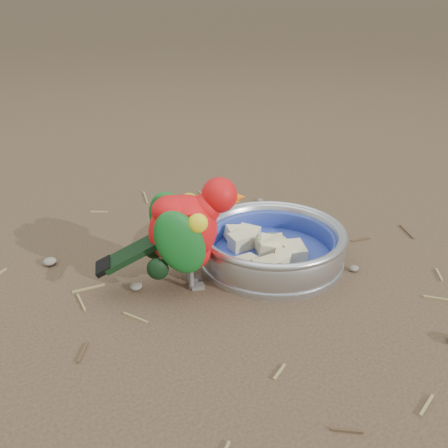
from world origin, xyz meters
TOP-DOWN VIEW (x-y plane):
  - ground at (0.00, 0.00)m, footprint 60.00×60.00m
  - food_bowl at (0.12, 0.03)m, footprint 0.24×0.24m
  - bowl_wall at (0.12, 0.03)m, footprint 0.24×0.24m
  - fruit_wedges at (0.12, 0.03)m, footprint 0.14×0.14m
  - lory_parrot at (-0.03, 0.05)m, footprint 0.23×0.17m
  - ground_debris at (-0.04, 0.07)m, footprint 0.90×0.80m

SIDE VIEW (x-z plane):
  - ground at x=0.00m, z-range 0.00..0.00m
  - ground_debris at x=-0.04m, z-range 0.00..0.01m
  - food_bowl at x=0.12m, z-range 0.00..0.02m
  - fruit_wedges at x=0.12m, z-range 0.02..0.05m
  - bowl_wall at x=0.12m, z-range 0.02..0.06m
  - lory_parrot at x=-0.03m, z-range 0.00..0.17m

